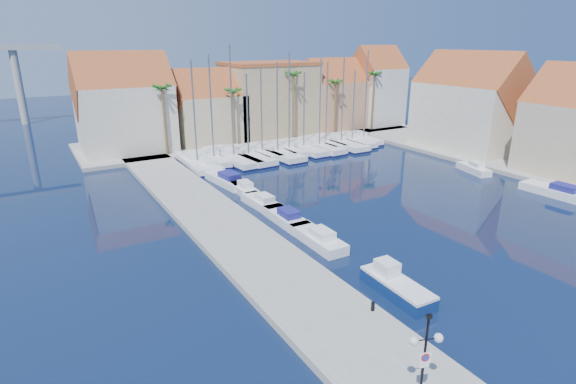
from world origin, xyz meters
The scene contains 40 objects.
ground centered at (0.00, 0.00, 0.00)m, with size 260.00×260.00×0.00m, color black.
quay_west centered at (-9.00, 13.50, 0.25)m, with size 6.00×77.00×0.50m, color gray.
shore_north centered at (10.00, 48.00, 0.25)m, with size 54.00×16.00×0.50m, color gray.
shore_east centered at (32.00, 15.00, 0.25)m, with size 12.00×60.00×0.50m, color gray.
lamp_post centered at (-9.41, -7.39, 3.37)m, with size 1.42×0.75×4.36m.
bollard centered at (-6.60, -1.07, 0.77)m, with size 0.21×0.21×0.53m, color black.
fishing_boat centered at (-3.60, 0.25, 0.62)m, with size 1.96×5.37×1.86m.
motorboat_west_0 centered at (-3.69, 8.78, 0.51)m, with size 1.92×5.87×1.40m.
motorboat_west_1 centered at (-3.69, 13.80, 0.51)m, with size 1.92×5.75×1.40m.
motorboat_west_2 centered at (-3.72, 18.30, 0.51)m, with size 2.00×5.51×1.40m.
motorboat_west_3 centered at (-3.42, 23.07, 0.51)m, with size 1.87×5.11×1.40m.
motorboat_west_4 centered at (-3.62, 27.09, 0.51)m, with size 3.05×7.46×1.40m.
motorboat_west_5 centered at (-3.62, 33.59, 0.51)m, with size 2.58×6.56×1.40m.
motorboat_west_6 centered at (-3.60, 37.58, 0.51)m, with size 2.39×6.85×1.40m.
motorboat_east_0 centered at (24.00, 5.79, 0.51)m, with size 2.47×7.07×1.40m.
motorboat_east_1 centered at (23.98, 16.00, 0.51)m, with size 2.77×5.10×1.40m.
sailboat_0 centered at (-4.23, 35.61, 0.58)m, with size 3.13×10.81×13.12m.
sailboat_1 centered at (-1.65, 36.42, 0.63)m, with size 2.64×8.68×13.63m.
sailboat_2 centered at (0.79, 35.98, 0.58)m, with size 4.09×12.23×14.73m.
sailboat_3 centered at (2.79, 35.60, 0.55)m, with size 3.85×11.60×11.26m.
sailboat_4 centered at (5.25, 36.24, 0.59)m, with size 2.74×9.17×11.94m.
sailboat_5 centered at (7.05, 35.25, 0.57)m, with size 3.54×11.45×12.61m.
sailboat_6 centered at (9.50, 36.03, 0.63)m, with size 2.91×8.76×13.72m.
sailboat_7 centered at (11.61, 35.77, 0.56)m, with size 3.30×10.60×11.15m.
sailboat_8 centered at (14.13, 35.55, 0.58)m, with size 3.62×10.70×12.94m.
sailboat_9 centered at (16.26, 36.80, 0.60)m, with size 2.44×9.09×12.39m.
sailboat_10 centered at (18.30, 35.84, 0.57)m, with size 3.05×11.51×13.12m.
sailboat_11 centered at (20.65, 36.14, 0.57)m, with size 2.98×9.99×11.08m.
sailboat_12 centered at (23.15, 36.26, 0.65)m, with size 2.39×8.23×13.85m.
building_0 centered at (-10.00, 47.00, 6.52)m, with size 12.30×9.00×13.50m.
building_1 centered at (2.00, 47.00, 5.30)m, with size 10.30×8.00×11.00m.
building_2 centered at (13.00, 48.00, 6.26)m, with size 14.20×10.20×11.50m.
building_3 centered at (25.00, 47.00, 5.86)m, with size 10.30×8.00×12.00m.
building_4 centered at (34.00, 46.00, 6.97)m, with size 8.30×8.00×14.00m.
building_6 centered at (32.00, 24.00, 6.52)m, with size 9.00×14.30×13.50m.
palm_0 centered at (-6.00, 42.00, 9.08)m, with size 2.60×2.60×10.15m.
palm_1 centered at (4.00, 42.00, 8.14)m, with size 2.60×2.60×9.15m.
palm_2 centered at (14.00, 42.00, 10.02)m, with size 2.60×2.60×11.15m.
palm_3 centered at (22.00, 42.00, 8.61)m, with size 2.60×2.60×9.65m.
palm_4 centered at (30.00, 42.00, 9.55)m, with size 2.60×2.60×10.65m.
Camera 1 is at (-22.05, -17.78, 15.20)m, focal length 28.00 mm.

